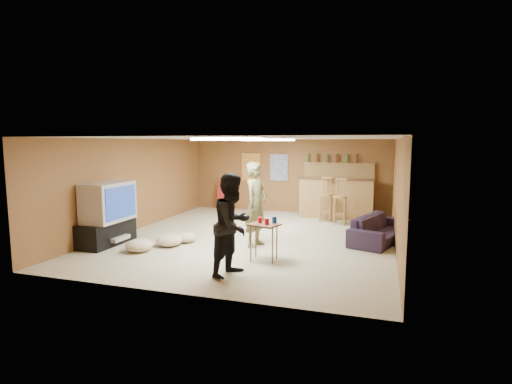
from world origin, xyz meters
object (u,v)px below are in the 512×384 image
(tv_body, at_px, (108,202))
(person_olive, at_px, (256,204))
(person_black, at_px, (233,225))
(bar_counter, at_px, (336,198))
(tray_table, at_px, (264,242))
(sofa, at_px, (380,229))

(tv_body, xyz_separation_m, person_olive, (2.93, 0.82, -0.04))
(person_olive, relative_size, person_black, 1.05)
(bar_counter, distance_m, person_black, 5.56)
(tv_body, height_order, tray_table, tv_body)
(sofa, distance_m, tray_table, 2.84)
(bar_counter, xyz_separation_m, person_black, (-1.03, -5.45, 0.27))
(tv_body, height_order, person_black, person_black)
(tv_body, height_order, bar_counter, tv_body)
(person_olive, distance_m, tray_table, 1.14)
(tv_body, relative_size, bar_counter, 0.55)
(sofa, height_order, tray_table, tray_table)
(person_black, bearing_deg, tray_table, 0.54)
(bar_counter, height_order, sofa, bar_counter)
(bar_counter, distance_m, person_olive, 3.85)
(person_olive, height_order, tray_table, person_olive)
(sofa, bearing_deg, person_olive, 133.87)
(bar_counter, relative_size, tray_table, 2.99)
(person_black, bearing_deg, bar_counter, 5.16)
(bar_counter, xyz_separation_m, tray_table, (-0.78, -4.55, -0.22))
(tv_body, relative_size, sofa, 0.58)
(person_black, xyz_separation_m, sofa, (2.23, 2.95, -0.54))
(bar_counter, height_order, person_black, person_black)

